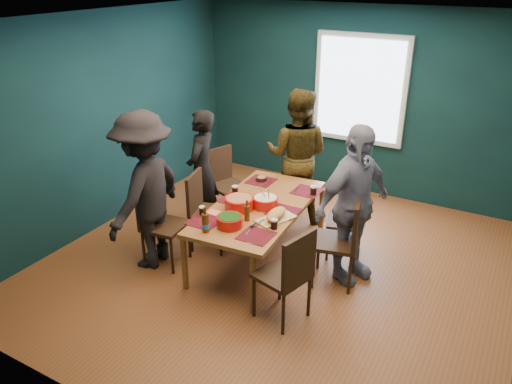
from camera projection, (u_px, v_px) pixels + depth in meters
room at (293, 146)px, 5.42m from camera, size 5.01×5.01×2.71m
dining_table at (259, 211)px, 5.61m from camera, size 1.08×1.95×0.72m
chair_left_far at (224, 178)px, 6.72m from camera, size 0.55×0.55×0.95m
chair_left_mid at (203, 205)px, 5.96m from camera, size 0.52×0.52×0.95m
chair_left_near at (158, 217)px, 5.65m from camera, size 0.48×0.48×0.98m
chair_right_far at (353, 215)px, 5.76m from camera, size 0.51×0.51×0.91m
chair_right_mid at (345, 235)px, 5.23m from camera, size 0.55×0.55×1.01m
chair_right_near at (290, 271)px, 4.65m from camera, size 0.54×0.54×0.98m
person_far_left at (202, 170)px, 6.35m from camera, size 0.50×0.64×1.57m
person_back at (297, 155)px, 6.55m from camera, size 0.97×0.82×1.77m
person_right at (353, 205)px, 5.22m from camera, size 0.81×1.11×1.76m
person_near_left at (145, 191)px, 5.48m from camera, size 0.78×1.23×1.81m
bowl_salad at (239, 203)px, 5.48m from camera, size 0.32×0.32×0.13m
bowl_dumpling at (266, 202)px, 5.52m from camera, size 0.29×0.29×0.27m
bowl_herbs at (230, 221)px, 5.11m from camera, size 0.27×0.27×0.12m
cutting_board at (276, 215)px, 5.25m from camera, size 0.36×0.55×0.12m
small_bowl at (261, 179)px, 6.20m from camera, size 0.13×0.13×0.05m
beer_bottle_a at (205, 223)px, 4.99m from camera, size 0.08×0.08×0.28m
beer_bottle_b at (247, 213)px, 5.22m from camera, size 0.06×0.06×0.23m
cola_glass_a at (202, 210)px, 5.36m from camera, size 0.07×0.07×0.10m
cola_glass_b at (274, 224)px, 5.07m from camera, size 0.08×0.08×0.11m
cola_glass_c at (313, 190)px, 5.81m from camera, size 0.08×0.08×0.11m
cola_glass_d at (235, 190)px, 5.83m from camera, size 0.07×0.07×0.10m
napkin_a at (291, 209)px, 5.49m from camera, size 0.18×0.18×0.00m
napkin_b at (213, 213)px, 5.41m from camera, size 0.14×0.14×0.00m
napkin_c at (255, 241)px, 4.86m from camera, size 0.16×0.16×0.00m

